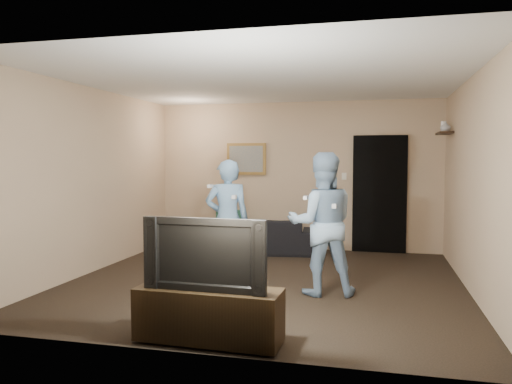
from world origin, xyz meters
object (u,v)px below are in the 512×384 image
(wii_player_right, at_px, (322,224))
(wii_player_left, at_px, (227,220))
(television, at_px, (208,253))
(sofa, at_px, (258,235))
(tv_console, at_px, (209,314))

(wii_player_right, bearing_deg, wii_player_left, 161.70)
(wii_player_right, bearing_deg, television, -113.34)
(television, height_order, wii_player_right, wii_player_right)
(television, relative_size, wii_player_right, 0.65)
(sofa, relative_size, wii_player_left, 1.26)
(tv_console, xyz_separation_m, television, (0.00, 0.00, 0.54))
(tv_console, height_order, wii_player_left, wii_player_left)
(wii_player_left, bearing_deg, sofa, 91.62)
(wii_player_left, relative_size, wii_player_right, 0.95)
(television, bearing_deg, sofa, 99.45)
(sofa, xyz_separation_m, wii_player_right, (1.35, -2.40, 0.54))
(tv_console, xyz_separation_m, wii_player_right, (0.78, 1.81, 0.59))
(tv_console, distance_m, television, 0.54)
(wii_player_right, bearing_deg, tv_console, -113.34)
(tv_console, bearing_deg, television, 0.00)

